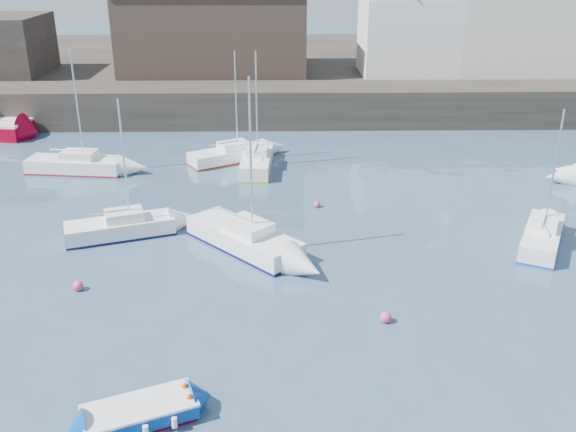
{
  "coord_description": "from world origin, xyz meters",
  "views": [
    {
      "loc": [
        -0.5,
        -16.05,
        13.37
      ],
      "look_at": [
        0.0,
        12.0,
        1.5
      ],
      "focal_mm": 40.0,
      "sensor_mm": 36.0,
      "label": 1
    }
  ],
  "objects_px": {
    "sailboat_c": "(542,236)",
    "buoy_mid": "(385,322)",
    "sailboat_f": "(257,161)",
    "sailboat_h": "(231,154)",
    "sailboat_b": "(244,238)",
    "sailboat_a": "(121,227)",
    "buoy_far": "(317,207)",
    "blue_dinghy": "(140,413)",
    "sailboat_e": "(76,164)",
    "buoy_near": "(79,290)"
  },
  "relations": [
    {
      "from": "sailboat_f",
      "to": "sailboat_e",
      "type": "bearing_deg",
      "value": -177.44
    },
    {
      "from": "sailboat_h",
      "to": "sailboat_b",
      "type": "bearing_deg",
      "value": -83.56
    },
    {
      "from": "sailboat_b",
      "to": "buoy_near",
      "type": "height_order",
      "value": "sailboat_b"
    },
    {
      "from": "sailboat_b",
      "to": "buoy_near",
      "type": "relative_size",
      "value": 18.53
    },
    {
      "from": "sailboat_b",
      "to": "sailboat_c",
      "type": "bearing_deg",
      "value": -0.03
    },
    {
      "from": "blue_dinghy",
      "to": "buoy_mid",
      "type": "xyz_separation_m",
      "value": [
        8.33,
        5.48,
        -0.36
      ]
    },
    {
      "from": "sailboat_h",
      "to": "buoy_far",
      "type": "xyz_separation_m",
      "value": [
        5.3,
        -8.31,
        -0.47
      ]
    },
    {
      "from": "buoy_near",
      "to": "buoy_far",
      "type": "xyz_separation_m",
      "value": [
        10.59,
        9.09,
        0.0
      ]
    },
    {
      "from": "blue_dinghy",
      "to": "buoy_far",
      "type": "bearing_deg",
      "value": 69.65
    },
    {
      "from": "blue_dinghy",
      "to": "sailboat_a",
      "type": "distance_m",
      "value": 14.07
    },
    {
      "from": "sailboat_f",
      "to": "sailboat_h",
      "type": "xyz_separation_m",
      "value": [
        -1.79,
        1.57,
        -0.05
      ]
    },
    {
      "from": "buoy_mid",
      "to": "blue_dinghy",
      "type": "bearing_deg",
      "value": -146.65
    },
    {
      "from": "sailboat_c",
      "to": "sailboat_h",
      "type": "xyz_separation_m",
      "value": [
        -15.8,
        13.45,
        -0.03
      ]
    },
    {
      "from": "buoy_mid",
      "to": "buoy_far",
      "type": "height_order",
      "value": "buoy_mid"
    },
    {
      "from": "buoy_near",
      "to": "buoy_mid",
      "type": "bearing_deg",
      "value": -12.14
    },
    {
      "from": "sailboat_b",
      "to": "sailboat_f",
      "type": "distance_m",
      "value": 11.88
    },
    {
      "from": "sailboat_a",
      "to": "buoy_far",
      "type": "distance_m",
      "value": 10.64
    },
    {
      "from": "sailboat_b",
      "to": "sailboat_f",
      "type": "relative_size",
      "value": 1.12
    },
    {
      "from": "buoy_mid",
      "to": "sailboat_e",
      "type": "bearing_deg",
      "value": 133.23
    },
    {
      "from": "sailboat_e",
      "to": "buoy_mid",
      "type": "bearing_deg",
      "value": -46.77
    },
    {
      "from": "blue_dinghy",
      "to": "sailboat_h",
      "type": "distance_m",
      "value": 25.59
    },
    {
      "from": "blue_dinghy",
      "to": "sailboat_c",
      "type": "xyz_separation_m",
      "value": [
        16.9,
        12.11,
        0.15
      ]
    },
    {
      "from": "blue_dinghy",
      "to": "sailboat_e",
      "type": "distance_m",
      "value": 25.01
    },
    {
      "from": "blue_dinghy",
      "to": "sailboat_c",
      "type": "distance_m",
      "value": 20.79
    },
    {
      "from": "blue_dinghy",
      "to": "buoy_mid",
      "type": "relative_size",
      "value": 8.16
    },
    {
      "from": "sailboat_b",
      "to": "buoy_far",
      "type": "distance_m",
      "value": 6.41
    },
    {
      "from": "sailboat_b",
      "to": "sailboat_h",
      "type": "relative_size",
      "value": 1.15
    },
    {
      "from": "sailboat_c",
      "to": "buoy_far",
      "type": "distance_m",
      "value": 11.71
    },
    {
      "from": "sailboat_c",
      "to": "sailboat_e",
      "type": "xyz_separation_m",
      "value": [
        -25.5,
        11.37,
        0.01
      ]
    },
    {
      "from": "blue_dinghy",
      "to": "sailboat_e",
      "type": "bearing_deg",
      "value": 110.11
    },
    {
      "from": "sailboat_c",
      "to": "buoy_near",
      "type": "distance_m",
      "value": 21.46
    },
    {
      "from": "sailboat_e",
      "to": "sailboat_h",
      "type": "distance_m",
      "value": 9.92
    },
    {
      "from": "sailboat_h",
      "to": "buoy_mid",
      "type": "bearing_deg",
      "value": -70.2
    },
    {
      "from": "sailboat_e",
      "to": "buoy_near",
      "type": "xyz_separation_m",
      "value": [
        4.4,
        -15.31,
        -0.51
      ]
    },
    {
      "from": "sailboat_a",
      "to": "buoy_far",
      "type": "xyz_separation_m",
      "value": [
        9.98,
        3.65,
        -0.48
      ]
    },
    {
      "from": "sailboat_b",
      "to": "sailboat_c",
      "type": "relative_size",
      "value": 1.26
    },
    {
      "from": "blue_dinghy",
      "to": "sailboat_f",
      "type": "distance_m",
      "value": 24.17
    },
    {
      "from": "buoy_near",
      "to": "blue_dinghy",
      "type": "bearing_deg",
      "value": -62.83
    },
    {
      "from": "sailboat_f",
      "to": "sailboat_h",
      "type": "distance_m",
      "value": 2.38
    },
    {
      "from": "blue_dinghy",
      "to": "buoy_near",
      "type": "distance_m",
      "value": 9.19
    },
    {
      "from": "buoy_far",
      "to": "sailboat_b",
      "type": "bearing_deg",
      "value": -126.36
    },
    {
      "from": "blue_dinghy",
      "to": "buoy_far",
      "type": "distance_m",
      "value": 18.41
    },
    {
      "from": "sailboat_c",
      "to": "sailboat_e",
      "type": "distance_m",
      "value": 27.92
    },
    {
      "from": "sailboat_c",
      "to": "sailboat_f",
      "type": "relative_size",
      "value": 0.89
    },
    {
      "from": "sailboat_e",
      "to": "sailboat_f",
      "type": "distance_m",
      "value": 11.5
    },
    {
      "from": "sailboat_h",
      "to": "buoy_mid",
      "type": "xyz_separation_m",
      "value": [
        7.23,
        -20.08,
        -0.47
      ]
    },
    {
      "from": "sailboat_c",
      "to": "buoy_near",
      "type": "bearing_deg",
      "value": -169.43
    },
    {
      "from": "sailboat_c",
      "to": "buoy_mid",
      "type": "xyz_separation_m",
      "value": [
        -8.57,
        -6.63,
        -0.5
      ]
    },
    {
      "from": "sailboat_a",
      "to": "buoy_far",
      "type": "height_order",
      "value": "sailboat_a"
    },
    {
      "from": "buoy_mid",
      "to": "sailboat_f",
      "type": "bearing_deg",
      "value": 106.36
    }
  ]
}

